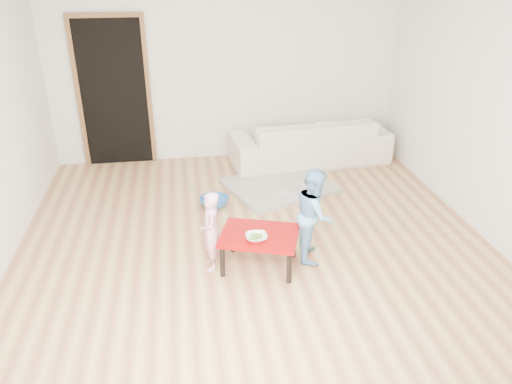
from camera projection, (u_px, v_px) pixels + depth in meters
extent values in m
cube|color=#9D6243|center=(253.00, 238.00, 5.46)|extent=(5.00, 5.00, 0.01)
cube|color=silver|center=(227.00, 70.00, 7.12)|extent=(5.00, 0.02, 2.60)
cube|color=silver|center=(488.00, 112.00, 5.24)|extent=(0.02, 5.00, 2.60)
imported|color=white|center=(309.00, 141.00, 7.30)|extent=(2.36, 1.12, 0.67)
cube|color=#DA5F18|center=(279.00, 135.00, 7.05)|extent=(0.48, 0.44, 0.11)
imported|color=white|center=(256.00, 237.00, 4.70)|extent=(0.20, 0.20, 0.05)
imported|color=pink|center=(211.00, 231.00, 4.78)|extent=(0.20, 0.30, 0.81)
imported|color=#67BFEF|center=(314.00, 214.00, 4.93)|extent=(0.46, 0.54, 0.96)
imported|color=#2A61A0|center=(214.00, 202.00, 6.12)|extent=(0.36, 0.36, 0.11)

